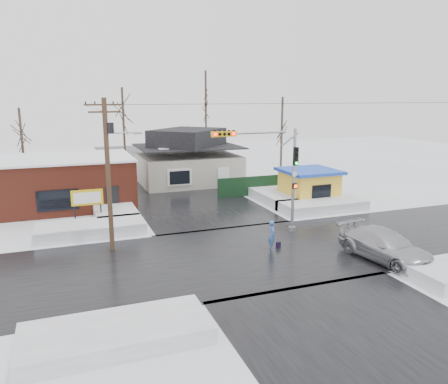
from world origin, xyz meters
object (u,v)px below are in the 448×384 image
object	(u,v)px
traffic_signal	(273,167)
utility_pole	(109,166)
car	(385,246)
marquee_sign	(87,199)
kiosk	(309,185)
pedestrian	(272,235)

from	to	relation	value
traffic_signal	utility_pole	world-z (taller)	utility_pole
car	marquee_sign	bearing A→B (deg)	130.90
kiosk	traffic_signal	bearing A→B (deg)	-135.16
traffic_signal	utility_pole	xyz separation A→B (m)	(-10.36, 0.53, 0.57)
traffic_signal	utility_pole	size ratio (longest dim) A/B	0.78
car	kiosk	bearing A→B (deg)	68.12
marquee_sign	car	size ratio (longest dim) A/B	0.44
pedestrian	traffic_signal	bearing A→B (deg)	-10.54
utility_pole	car	xyz separation A→B (m)	(14.13, -7.14, -4.27)
pedestrian	car	xyz separation A→B (m)	(5.17, -3.77, -0.06)
kiosk	pedestrian	xyz separation A→B (m)	(-8.47, -9.86, -0.56)
utility_pole	pedestrian	bearing A→B (deg)	-20.58
utility_pole	car	bearing A→B (deg)	-26.80
utility_pole	kiosk	bearing A→B (deg)	20.44
kiosk	car	world-z (taller)	kiosk
marquee_sign	pedestrian	distance (m)	13.76
pedestrian	utility_pole	bearing A→B (deg)	85.16
utility_pole	marquee_sign	distance (m)	6.87
utility_pole	car	size ratio (longest dim) A/B	1.55
utility_pole	marquee_sign	xyz separation A→B (m)	(-1.07, 5.99, -3.19)
car	traffic_signal	bearing A→B (deg)	111.44
utility_pole	car	world-z (taller)	utility_pole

